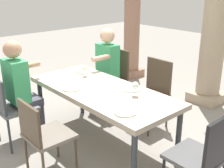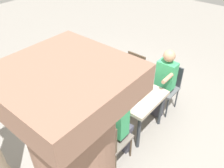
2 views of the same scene
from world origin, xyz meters
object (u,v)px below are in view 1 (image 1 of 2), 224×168
wine_glass_0 (85,68)px  plate_1 (72,88)px  chair_mid_north (153,89)px  chair_head_east (204,154)px  chair_west_north (114,76)px  plate_0 (84,71)px  diner_man_white (22,88)px  plate_2 (131,89)px  diner_woman_green (104,68)px  dining_table (101,94)px  plate_3 (125,112)px  wine_glass_2 (135,86)px  chair_west_south (9,105)px  chair_mid_south (42,133)px  stone_column_near (132,11)px  stone_column_centre (216,17)px

wine_glass_0 → plate_1: size_ratio=0.59×
chair_mid_north → chair_head_east: (1.32, -0.85, -0.00)m
chair_west_north → plate_0: bearing=-85.4°
diner_man_white → plate_2: bearing=42.5°
chair_head_east → diner_woman_green: diner_woman_green is taller
dining_table → plate_3: plate_3 is taller
chair_west_north → chair_head_east: size_ratio=1.02×
plate_0 → dining_table: bearing=-19.6°
chair_head_east → plate_3: (-0.73, -0.25, 0.21)m
diner_woman_green → wine_glass_2: 1.26m
chair_west_north → chair_west_south: chair_west_north is taller
diner_woman_green → chair_mid_south: bearing=-61.8°
chair_west_south → diner_woman_green: size_ratio=0.70×
wine_glass_0 → dining_table: bearing=-15.5°
plate_1 → wine_glass_2: 0.77m
wine_glass_2 → diner_man_white: bearing=-145.1°
chair_head_east → diner_man_white: 2.23m
plate_0 → plate_1: same height
chair_west_north → plate_2: (0.98, -0.61, 0.21)m
chair_west_south → plate_3: size_ratio=4.16×
stone_column_near → plate_0: size_ratio=10.74×
stone_column_near → wine_glass_2: stone_column_near is taller
chair_mid_north → wine_glass_2: 0.84m
chair_west_south → chair_head_east: chair_head_east is taller
wine_glass_0 → wine_glass_2: (0.93, 0.00, 0.01)m
stone_column_near → plate_3: (2.36, -2.45, -0.61)m
diner_woman_green → stone_column_near: bearing=122.0°
chair_west_south → plate_3: 1.53m
stone_column_near → stone_column_centre: (1.83, -0.00, 0.05)m
wine_glass_0 → plate_2: 0.78m
dining_table → chair_mid_south: chair_mid_south is taller
chair_mid_south → wine_glass_0: size_ratio=5.73×
plate_1 → chair_mid_south: bearing=-62.1°
diner_woman_green → plate_0: size_ratio=5.02×
chair_mid_south → diner_man_white: (-0.81, 0.18, 0.21)m
chair_west_south → plate_3: (1.39, 0.59, 0.22)m
plate_0 → chair_west_south: bearing=-92.6°
dining_table → plate_3: (0.67, -0.25, 0.07)m
chair_mid_south → wine_glass_0: bearing=120.9°
stone_column_centre → plate_0: bearing=-112.6°
plate_0 → wine_glass_2: bearing=-5.1°
diner_man_white → plate_3: (1.40, 0.41, 0.05)m
chair_mid_south → plate_0: chair_mid_south is taller
chair_west_south → wine_glass_2: bearing=40.7°
plate_3 → plate_1: bearing=-179.4°
chair_mid_south → dining_table: bearing=95.4°
chair_mid_south → plate_1: chair_mid_south is taller
stone_column_near → plate_1: bearing=-59.3°
chair_head_east → plate_2: size_ratio=4.04×
chair_west_south → stone_column_centre: stone_column_centre is taller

